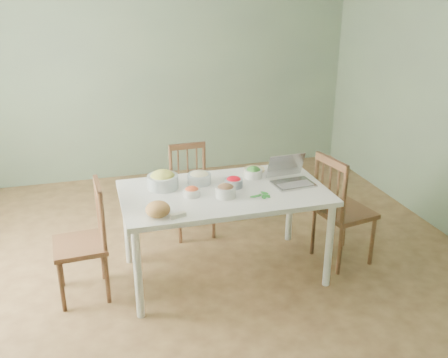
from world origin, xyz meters
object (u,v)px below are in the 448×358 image
object	(u,v)px
chair_left	(79,242)
chair_right	(345,209)
chair_far	(192,192)
bowl_squash	(163,179)
laptop	(294,172)
dining_table	(224,233)
bread_boule	(158,209)

from	to	relation	value
chair_left	chair_right	size ratio (longest dim) A/B	0.94
chair_far	bowl_squash	bearing A→B (deg)	-123.55
chair_left	laptop	distance (m)	1.79
chair_left	bowl_squash	distance (m)	0.81
chair_far	chair_right	world-z (taller)	chair_right
dining_table	chair_right	xyz separation A→B (m)	(1.08, -0.06, 0.11)
dining_table	laptop	world-z (taller)	laptop
dining_table	chair_right	world-z (taller)	chair_right
chair_right	bread_boule	distance (m)	1.71
dining_table	bowl_squash	bearing A→B (deg)	157.66
chair_right	chair_left	bearing A→B (deg)	77.40
bread_boule	laptop	world-z (taller)	laptop
bread_boule	chair_left	bearing A→B (deg)	149.79
dining_table	chair_left	world-z (taller)	chair_left
chair_far	bowl_squash	xyz separation A→B (m)	(-0.37, -0.59, 0.40)
bread_boule	bowl_squash	world-z (taller)	bowl_squash
chair_right	laptop	bearing A→B (deg)	76.25
chair_right	laptop	world-z (taller)	laptop
dining_table	bread_boule	size ratio (longest dim) A/B	9.20
dining_table	chair_right	size ratio (longest dim) A/B	1.66
chair_right	bowl_squash	distance (m)	1.60
bread_boule	bowl_squash	size ratio (longest dim) A/B	0.71
chair_far	laptop	xyz separation A→B (m)	(0.68, -0.82, 0.44)
dining_table	chair_far	xyz separation A→B (m)	(-0.10, 0.79, 0.06)
chair_far	chair_left	distance (m)	1.32
chair_left	chair_right	bearing A→B (deg)	85.11
dining_table	chair_left	distance (m)	1.16
dining_table	bread_boule	xyz separation A→B (m)	(-0.58, -0.33, 0.44)
dining_table	chair_far	bearing A→B (deg)	96.96
chair_left	bowl_squash	size ratio (longest dim) A/B	3.72
chair_right	laptop	size ratio (longest dim) A/B	3.01
chair_left	bowl_squash	world-z (taller)	chair_left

